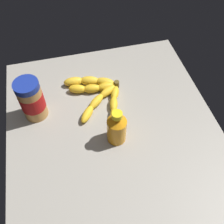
{
  "coord_description": "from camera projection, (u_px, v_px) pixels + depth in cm",
  "views": [
    {
      "loc": [
        45.08,
        -11.96,
        74.07
      ],
      "look_at": [
        -4.53,
        0.19,
        5.41
      ],
      "focal_mm": 40.55,
      "sensor_mm": 36.0,
      "label": 1
    }
  ],
  "objects": [
    {
      "name": "peanut_butter_jar",
      "position": [
        32.0,
        100.0,
        0.85
      ],
      "size": [
        8.34,
        8.34,
        16.06
      ],
      "color": "#BF8442",
      "rests_on": "ground_plane"
    },
    {
      "name": "honey_bottle",
      "position": [
        118.0,
        127.0,
        0.81
      ],
      "size": [
        6.38,
        6.38,
        14.13
      ],
      "color": "orange",
      "rests_on": "ground_plane"
    },
    {
      "name": "banana_bunch",
      "position": [
        97.0,
        92.0,
        0.96
      ],
      "size": [
        25.16,
        20.99,
        3.59
      ],
      "color": "yellow",
      "rests_on": "ground_plane"
    },
    {
      "name": "ground_plane",
      "position": [
        115.0,
        135.0,
        0.89
      ],
      "size": [
        85.85,
        72.82,
        4.37
      ],
      "primitive_type": "cube",
      "color": "gray"
    }
  ]
}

